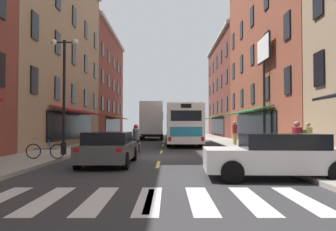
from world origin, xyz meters
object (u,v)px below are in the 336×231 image
object	(u,v)px
sedan_mid	(277,156)
sedan_near	(108,148)
motorcycle_rider	(135,142)
pedestrian_mid	(234,132)
transit_bus	(182,124)
street_lamp_twin	(63,91)
pedestrian_far	(307,140)
pedestrian_near	(297,142)
box_truck	(151,121)
billboard_sign	(263,62)
bicycle_near	(45,151)

from	to	relation	value
sedan_mid	sedan_near	bearing A→B (deg)	147.98
motorcycle_rider	pedestrian_mid	xyz separation A→B (m)	(6.83, 7.39, 0.36)
transit_bus	sedan_mid	distance (m)	17.91
street_lamp_twin	pedestrian_far	bearing A→B (deg)	-12.35
pedestrian_near	pedestrian_mid	xyz separation A→B (m)	(0.26, 12.96, 0.08)
sedan_near	box_truck	bearing A→B (deg)	88.61
pedestrian_near	transit_bus	bearing A→B (deg)	12.88
sedan_mid	motorcycle_rider	world-z (taller)	motorcycle_rider
pedestrian_near	motorcycle_rider	bearing A→B (deg)	49.28
motorcycle_rider	pedestrian_far	size ratio (longest dim) A/B	1.29
box_truck	pedestrian_near	world-z (taller)	box_truck
transit_bus	box_truck	world-z (taller)	box_truck
sedan_mid	street_lamp_twin	world-z (taller)	street_lamp_twin
transit_bus	pedestrian_mid	distance (m)	4.60
sedan_mid	pedestrian_near	bearing A→B (deg)	57.45
sedan_near	sedan_mid	size ratio (longest dim) A/B	1.03
pedestrian_near	sedan_mid	bearing A→B (deg)	146.98
motorcycle_rider	street_lamp_twin	xyz separation A→B (m)	(-3.54, -1.19, 2.66)
box_truck	pedestrian_near	size ratio (longest dim) A/B	5.08
sedan_mid	pedestrian_mid	world-z (taller)	pedestrian_mid
street_lamp_twin	sedan_mid	bearing A→B (deg)	-38.52
pedestrian_mid	billboard_sign	bearing A→B (deg)	-97.28
box_truck	pedestrian_near	bearing A→B (deg)	-75.22
pedestrian_mid	sedan_mid	bearing A→B (deg)	-135.77
motorcycle_rider	transit_bus	bearing A→B (deg)	73.24
box_truck	pedestrian_far	size ratio (longest dim) A/B	5.13
pedestrian_near	street_lamp_twin	bearing A→B (deg)	66.13
transit_bus	street_lamp_twin	world-z (taller)	street_lamp_twin
billboard_sign	transit_bus	xyz separation A→B (m)	(-5.44, 4.86, -4.28)
sedan_near	street_lamp_twin	size ratio (longest dim) A/B	0.77
motorcycle_rider	bicycle_near	bearing A→B (deg)	-136.95
pedestrian_near	pedestrian_far	xyz separation A→B (m)	(1.19, 1.90, -0.03)
box_truck	pedestrian_near	distance (m)	26.12
billboard_sign	pedestrian_far	xyz separation A→B (m)	(-0.61, -8.56, -5.04)
pedestrian_far	transit_bus	bearing A→B (deg)	-63.98
billboard_sign	pedestrian_far	size ratio (longest dim) A/B	4.77
motorcycle_rider	pedestrian_far	world-z (taller)	pedestrian_far
sedan_near	pedestrian_mid	xyz separation A→B (m)	(7.50, 11.84, 0.38)
motorcycle_rider	box_truck	bearing A→B (deg)	90.24
pedestrian_far	pedestrian_mid	bearing A→B (deg)	-78.94
pedestrian_near	street_lamp_twin	world-z (taller)	street_lamp_twin
pedestrian_mid	pedestrian_far	xyz separation A→B (m)	(0.93, -11.06, -0.11)
box_truck	sedan_near	bearing A→B (deg)	-91.39
box_truck	pedestrian_mid	xyz separation A→B (m)	(6.92, -12.28, -1.02)
bicycle_near	pedestrian_mid	bearing A→B (deg)	45.85
billboard_sign	pedestrian_near	size ratio (longest dim) A/B	4.73
sedan_mid	street_lamp_twin	xyz separation A→B (m)	(-8.56, 6.81, 2.67)
bicycle_near	street_lamp_twin	distance (m)	3.61
box_truck	sedan_near	xyz separation A→B (m)	(-0.59, -24.11, -1.41)
pedestrian_far	bicycle_near	bearing A→B (deg)	4.84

